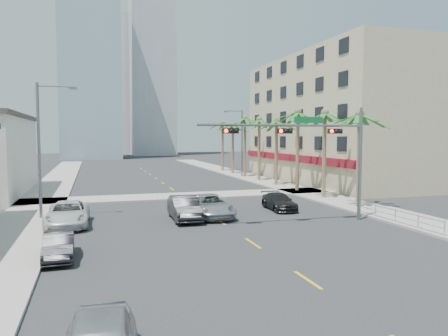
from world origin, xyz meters
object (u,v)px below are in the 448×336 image
car_parked_mid (59,246)px  car_parked_far (68,214)px  car_lane_center (210,206)px  car_lane_right (279,202)px  traffic_signal_mast (317,144)px  car_lane_left (184,208)px

car_parked_mid → car_parked_far: bearing=88.4°
car_lane_center → car_parked_mid: bearing=-139.5°
car_lane_center → car_lane_right: 5.84m
traffic_signal_mast → car_lane_left: traffic_signal_mast is taller
car_lane_right → car_parked_mid: bearing=-145.0°
traffic_signal_mast → car_lane_left: size_ratio=2.33×
traffic_signal_mast → car_lane_center: 8.36m
car_parked_mid → car_lane_center: size_ratio=0.68×
car_parked_mid → car_lane_center: car_lane_center is taller
car_lane_left → car_lane_center: (1.90, 0.62, -0.02)m
car_parked_far → car_lane_left: (7.28, -0.15, 0.03)m
car_parked_mid → car_lane_right: 17.55m
car_parked_far → car_lane_right: size_ratio=1.27×
car_parked_far → car_lane_center: size_ratio=0.99×
traffic_signal_mast → car_lane_right: bearing=93.2°
car_parked_mid → car_lane_left: car_lane_left is taller
car_parked_far → car_lane_right: 14.99m
car_lane_center → car_lane_left: bearing=-162.8°
traffic_signal_mast → car_lane_right: 6.79m
car_parked_far → car_lane_center: car_lane_center is taller
car_lane_left → traffic_signal_mast: bearing=-21.3°
car_lane_center → car_lane_right: (5.71, 1.20, -0.14)m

